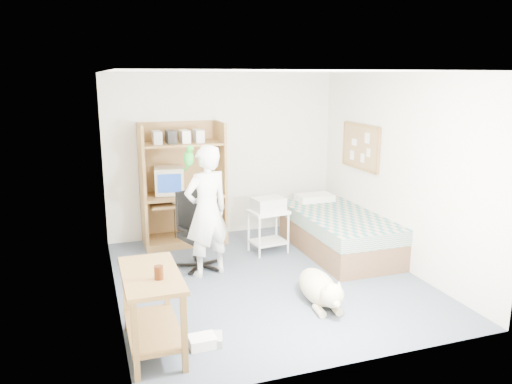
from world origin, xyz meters
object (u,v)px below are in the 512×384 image
Objects in this scene: office_chair at (197,241)px; printer_cart at (268,224)px; bed at (338,232)px; dog at (320,288)px; person at (207,211)px; side_desk at (152,300)px; computer_hutch at (183,189)px.

office_chair is 1.62× the size of printer_cart.
dog is at bearing -124.45° from bed.
bed is at bearing 60.86° from dog.
person is at bearing -173.09° from bed.
side_desk is (-2.85, -1.82, 0.21)m from bed.
office_chair is (-0.03, -1.06, -0.47)m from computer_hutch.
person reaches higher than side_desk.
office_chair is (-2.03, 0.06, 0.07)m from bed.
printer_cart is (1.90, 2.11, -0.09)m from side_desk.
person reaches higher than printer_cart.
person is at bearing -95.59° from office_chair.
computer_hutch reaches higher than dog.
bed is 2.02× the size of side_desk.
computer_hutch is 1.09× the size of person.
dog is at bearing -68.57° from computer_hutch.
office_chair is at bearing -175.41° from printer_cart.
office_chair is 1.84m from dog.
office_chair is at bearing -95.59° from person.
bed is 2.05m from person.
side_desk is 1.92m from dog.
person reaches higher than dog.
computer_hutch is 1.62× the size of dog.
computer_hutch is 1.80× the size of side_desk.
dog is at bearing 11.26° from side_desk.
side_desk reaches higher than printer_cart.
printer_cart reaches higher than dog.
computer_hutch is at bearing 73.86° from side_desk.
dog is 1.75m from printer_cart.
person is at bearing 133.96° from dog.
computer_hutch is 1.40m from printer_cart.
side_desk is 2.84m from printer_cart.
bed is at bearing 32.50° from side_desk.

